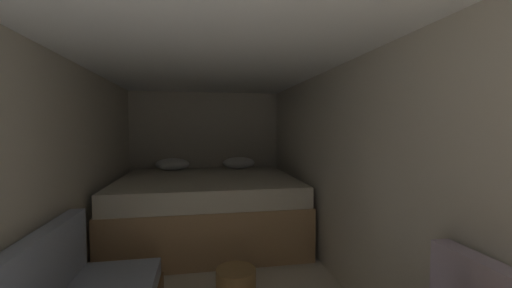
# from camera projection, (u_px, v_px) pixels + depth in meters

# --- Properties ---
(wall_back) EXTENTS (2.46, 0.05, 2.03)m
(wall_back) POSITION_uv_depth(u_px,v_px,m) (206.00, 155.00, 5.00)
(wall_back) COLOR beige
(wall_back) RESTS_ON ground
(wall_left) EXTENTS (0.05, 5.16, 2.03)m
(wall_left) POSITION_uv_depth(u_px,v_px,m) (45.00, 188.00, 2.23)
(wall_left) COLOR beige
(wall_left) RESTS_ON ground
(wall_right) EXTENTS (0.05, 5.16, 2.03)m
(wall_right) POSITION_uv_depth(u_px,v_px,m) (351.00, 178.00, 2.66)
(wall_right) COLOR beige
(wall_right) RESTS_ON ground
(ceiling_slab) EXTENTS (2.46, 5.16, 0.05)m
(ceiling_slab) POSITION_uv_depth(u_px,v_px,m) (211.00, 51.00, 2.39)
(ceiling_slab) COLOR white
(ceiling_slab) RESTS_ON wall_left
(bed) EXTENTS (2.24, 1.92, 1.00)m
(bed) POSITION_uv_depth(u_px,v_px,m) (208.00, 207.00, 4.03)
(bed) COLOR tan
(bed) RESTS_ON ground
(wicker_basket) EXTENTS (0.34, 0.34, 0.25)m
(wicker_basket) POSITION_uv_depth(u_px,v_px,m) (236.00, 284.00, 2.60)
(wicker_basket) COLOR olive
(wicker_basket) RESTS_ON ground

